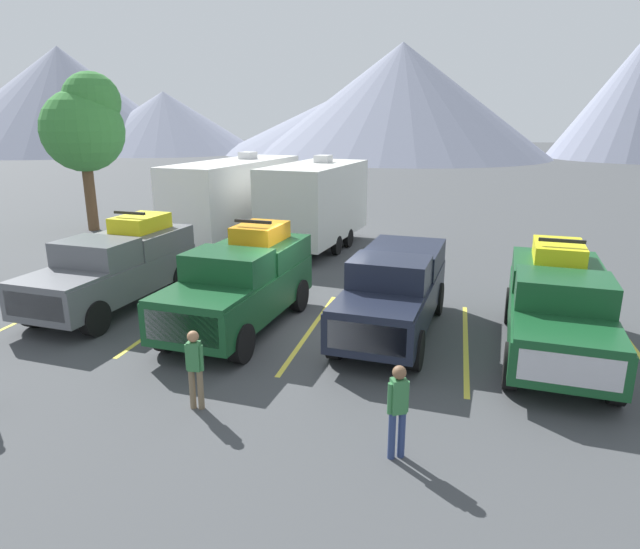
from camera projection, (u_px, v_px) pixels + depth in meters
name	position (u px, v px, depth m)	size (l,w,h in m)	color
ground_plane	(311.00, 329.00, 14.10)	(240.00, 240.00, 0.00)	#3F4244
pickup_truck_a	(117.00, 265.00, 15.60)	(2.57, 5.70, 2.61)	#595B60
pickup_truck_b	(242.00, 281.00, 13.99)	(2.56, 5.43, 2.66)	#144723
pickup_truck_c	(394.00, 289.00, 13.65)	(2.43, 5.55, 2.06)	black
pickup_truck_d	(558.00, 305.00, 12.40)	(2.56, 5.82, 2.51)	#144723
lot_stripe_a	(53.00, 306.00, 15.80)	(0.12, 5.50, 0.01)	gold
lot_stripe_b	(174.00, 317.00, 14.91)	(0.12, 5.50, 0.01)	gold
lot_stripe_c	(311.00, 330.00, 14.02)	(0.12, 5.50, 0.01)	gold
lot_stripe_d	(466.00, 344.00, 13.14)	(0.12, 5.50, 0.01)	gold
camper_trailer_a	(236.00, 196.00, 23.36)	(3.42, 9.22, 3.80)	white
camper_trailer_b	(315.00, 201.00, 22.28)	(3.35, 7.39, 3.75)	silver
person_a	(398.00, 406.00, 8.51)	(0.32, 0.27, 1.60)	navy
person_b	(195.00, 364.00, 10.00)	(0.34, 0.21, 1.55)	#726047
tree_a	(85.00, 124.00, 25.27)	(3.75, 3.75, 7.29)	brown
mountain_ridge	(360.00, 105.00, 79.70)	(146.78, 49.00, 17.40)	gray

